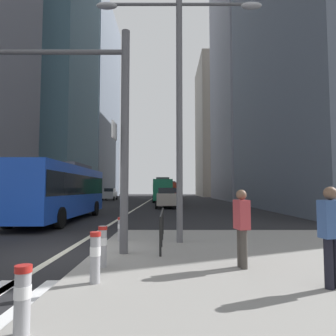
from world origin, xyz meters
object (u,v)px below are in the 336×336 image
Objects in this scene: city_bus_red_distant at (170,189)px; bollard_left at (95,255)px; city_bus_blue_oncoming at (61,189)px; traffic_signal_gantry at (33,102)px; bollard_back at (120,228)px; city_bus_red_receding at (162,189)px; car_oncoming_mid at (110,194)px; car_receding_far at (172,197)px; pedestrian_walking at (331,231)px; car_receding_near at (166,198)px; street_lamp_post at (179,83)px; bollard_front at (22,296)px; pedestrian_waiting at (241,224)px; bollard_right at (102,244)px.

city_bus_red_distant reaches higher than bollard_left.
traffic_signal_gantry is (2.57, -9.62, 2.33)m from city_bus_blue_oncoming.
bollard_back is at bearing -92.22° from city_bus_red_distant.
city_bus_blue_oncoming is at bearing -101.59° from city_bus_red_receding.
city_bus_blue_oncoming is at bearing -84.09° from car_oncoming_mid.
car_receding_far is at bearing -58.65° from car_oncoming_mid.
pedestrian_walking is (4.33, -4.70, 0.53)m from bollard_back.
city_bus_red_receding reaches higher than car_receding_far.
city_bus_blue_oncoming reaches higher than pedestrian_walking.
car_oncoming_mid is 22.82m from car_receding_near.
car_receding_far is (-0.12, -30.84, -0.85)m from city_bus_red_distant.
traffic_signal_gantry is 7.65m from pedestrian_walking.
street_lamp_post is 10.11× the size of bollard_front.
city_bus_red_receding is (5.41, 26.37, 0.00)m from city_bus_blue_oncoming.
car_oncoming_mid is 44.99m from pedestrian_waiting.
bollard_front is 4.46m from pedestrian_waiting.
traffic_signal_gantry is at bearing 113.74° from bollard_front.
city_bus_red_receding is 20.58m from city_bus_red_distant.
pedestrian_waiting is at bearing 20.02° from bollard_left.
traffic_signal_gantry is at bearing -99.18° from car_receding_near.
car_oncoming_mid is at bearing 103.79° from street_lamp_post.
pedestrian_waiting is at bearing -54.85° from city_bus_blue_oncoming.
bollard_left is at bearing 79.26° from bollard_front.
car_receding_near reaches higher than bollard_left.
city_bus_red_distant is (6.78, 46.91, -0.00)m from city_bus_blue_oncoming.
car_receding_near is at bearing 86.03° from bollard_back.
street_lamp_post is 6.45m from bollard_left.
street_lamp_post is 5.83m from bollard_right.
city_bus_red_distant is 12.53× the size of bollard_right.
car_receding_far is 4.92× the size of bollard_right.
pedestrian_walking is (2.98, -24.13, 0.11)m from car_receding_near.
bollard_front is (1.96, -4.45, -3.57)m from traffic_signal_gantry.
traffic_signal_gantry is at bearing -157.45° from street_lamp_post.
car_oncoming_mid and car_receding_near have the same top height.
pedestrian_walking is at bearing 20.33° from bollard_front.
pedestrian_waiting is at bearing -68.59° from street_lamp_post.
city_bus_blue_oncoming is 17.41m from car_receding_far.
pedestrian_waiting is (1.77, -22.78, 0.08)m from car_receding_near.
bollard_back is 4.60m from pedestrian_waiting.
car_receding_far is 4.74× the size of bollard_left.
bollard_back is (2.10, 1.91, -3.59)m from traffic_signal_gantry.
bollard_back is at bearing 92.96° from bollard_left.
city_bus_red_distant is 12.07× the size of bollard_left.
city_bus_red_receding is 37.37m from bollard_right.
pedestrian_waiting is (2.38, -37.43, -0.77)m from city_bus_red_receding.
bollard_front reaches higher than bollard_back.
pedestrian_waiting is at bearing -89.01° from city_bus_red_distant.
city_bus_red_distant is 59.06m from bollard_left.
bollard_right is (-1.79, -3.02, -4.65)m from street_lamp_post.
car_receding_near is 25.83m from bollard_front.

